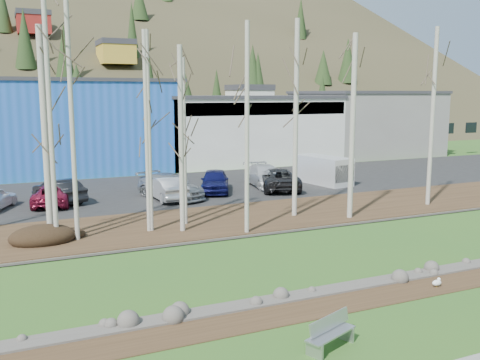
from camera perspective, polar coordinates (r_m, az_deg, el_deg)
name	(u,v)px	position (r m, az deg, el deg)	size (l,w,h in m)	color
ground	(402,322)	(17.81, 16.86, -14.31)	(200.00, 200.00, 0.00)	#2F5A20
dirt_strip	(360,298)	(19.31, 12.70, -12.21)	(80.00, 1.80, 0.03)	#382616
near_bank_rocks	(343,289)	(20.06, 10.96, -11.36)	(80.00, 0.80, 0.50)	#47423D
river	(288,258)	(23.34, 5.12, -8.27)	(80.00, 8.00, 0.90)	#121F31
far_bank_rocks	(248,235)	(26.84, 0.82, -5.90)	(80.00, 0.80, 0.46)	#47423D
far_bank	(223,220)	(29.67, -1.80, -4.29)	(80.00, 7.00, 0.15)	#382616
parking_lot	(169,190)	(39.38, -7.63, -1.01)	(80.00, 14.00, 0.14)	black
building_blue	(60,125)	(51.51, -18.70, 5.55)	(20.40, 12.24, 8.30)	blue
building_white	(240,128)	(56.20, 0.00, 5.53)	(18.36, 12.24, 6.80)	beige
building_grey	(365,123)	(64.41, 13.16, 5.98)	(14.28, 12.24, 7.30)	slate
hillside	(65,30)	(97.38, -18.20, 14.93)	(160.00, 72.00, 35.00)	#2F2D1B
bench_intact	(330,333)	(15.59, 9.61, -15.77)	(1.82, 1.11, 0.88)	#A7AAAB
seagull	(437,282)	(21.08, 20.27, -10.22)	(0.46, 0.23, 0.34)	gold
dirt_mound	(42,236)	(26.69, -20.33, -5.58)	(3.01, 2.12, 0.59)	black
birch_1	(50,115)	(25.71, -19.61, 6.51)	(0.22, 0.22, 11.74)	beige
birch_2	(45,135)	(26.39, -20.08, 4.55)	(0.30, 0.30, 9.91)	beige
birch_3	(147,133)	(26.68, -9.93, 4.97)	(0.20, 0.20, 9.88)	beige
birch_4	(181,140)	(26.51, -6.30, 4.25)	(0.25, 0.25, 9.17)	beige
birch_5	(184,142)	(28.00, -5.97, 4.02)	(0.21, 0.21, 8.68)	beige
birch_6	(247,129)	(26.03, 0.75, 5.42)	(0.22, 0.22, 10.25)	beige
birch_7	(352,127)	(29.90, 11.91, 5.51)	(0.29, 0.29, 10.04)	beige
birch_8	(296,120)	(29.91, 5.97, 6.44)	(0.27, 0.27, 10.85)	beige
birch_9	(432,118)	(34.89, 19.83, 6.29)	(0.26, 0.26, 10.80)	beige
birch_10	(72,115)	(25.81, -17.53, 6.62)	(0.22, 0.22, 11.74)	beige
birch_11	(149,133)	(26.71, -9.68, 4.98)	(0.20, 0.20, 9.88)	beige
car_1	(59,191)	(35.90, -18.74, -1.09)	(1.58, 4.53, 1.49)	black
car_2	(53,194)	(35.23, -19.28, -1.47)	(2.16, 4.68, 1.30)	maroon
car_3	(171,186)	(35.61, -7.41, -0.67)	(2.23, 5.49, 1.59)	#909497
car_4	(215,181)	(37.54, -2.70, -0.09)	(1.90, 4.71, 1.61)	#10124E
car_5	(166,188)	(35.19, -7.91, -0.88)	(1.59, 4.56, 1.50)	silver
car_6	(277,179)	(38.64, 4.02, 0.12)	(2.58, 5.59, 1.55)	#232325
car_7	(265,176)	(39.93, 2.73, 0.45)	(2.22, 5.45, 1.58)	silver
van_white	(325,170)	(41.52, 9.03, 1.03)	(2.72, 5.02, 2.08)	silver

